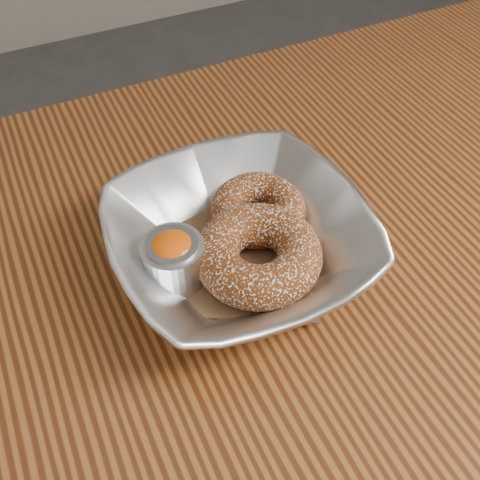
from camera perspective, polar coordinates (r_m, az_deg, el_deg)
name	(u,v)px	position (r m, az deg, el deg)	size (l,w,h in m)	color
table	(359,332)	(0.62, 11.98, -9.09)	(1.20, 0.80, 0.75)	brown
serving_bowl	(240,241)	(0.51, 0.00, -0.08)	(0.24, 0.24, 0.06)	silver
parchment	(240,255)	(0.53, 0.00, -1.51)	(0.14, 0.14, 0.00)	brown
donut_back	(258,209)	(0.55, 1.85, 3.14)	(0.09, 0.09, 0.03)	brown
donut_front	(258,255)	(0.50, 1.86, -1.48)	(0.12, 0.12, 0.04)	brown
ramekin	(174,259)	(0.50, -6.77, -1.89)	(0.06, 0.06, 0.05)	silver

